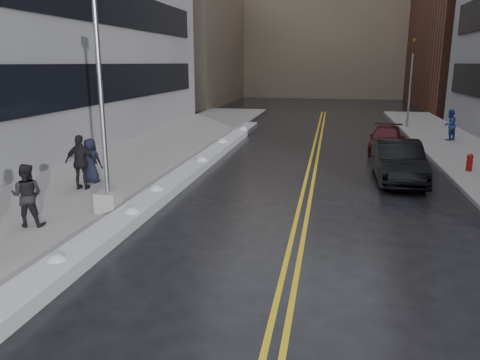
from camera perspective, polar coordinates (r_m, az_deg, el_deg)
The scene contains 16 objects.
ground at distance 11.98m, azimuth -5.56°, elevation -8.29°, with size 160.00×160.00×0.00m, color black.
sidewalk_west at distance 22.91m, azimuth -12.29°, elevation 2.52°, with size 5.50×50.00×0.15m, color gray.
lane_line_left at distance 21.11m, azimuth 8.38°, elevation 1.52°, with size 0.12×50.00×0.01m, color gold.
lane_line_right at distance 21.10m, azimuth 9.19°, elevation 1.48°, with size 0.12×50.00×0.01m, color gold.
snow_ridge at distance 19.94m, azimuth -5.82°, elevation 1.34°, with size 0.90×30.00×0.34m, color #BBBCC4.
building_west_far at distance 57.90m, azimuth -8.29°, elevation 18.37°, with size 14.00×22.00×18.00m, color gray.
building_far at distance 70.90m, azimuth 10.60°, elevation 19.10°, with size 36.00×16.00×22.00m, color gray.
lamppost at distance 14.34m, azimuth -16.29°, elevation 5.45°, with size 0.65×0.65×7.62m.
fire_hydrant at distance 21.76m, azimuth 26.21°, elevation 2.04°, with size 0.26×0.26×0.73m.
traffic_signal at distance 35.01m, azimuth 20.10°, elevation 11.39°, with size 0.16×0.20×6.00m.
pedestrian_b at distance 14.07m, azimuth -24.52°, elevation -1.70°, with size 0.85×0.66×1.75m, color black.
pedestrian_c at distance 18.39m, azimuth -17.73°, elevation 2.26°, with size 0.82×0.53×1.68m, color black.
pedestrian_d at distance 17.47m, azimuth -18.80°, elevation 2.05°, with size 1.15×0.48×1.96m, color black.
pedestrian_east at distance 29.95m, azimuth 24.19°, elevation 6.14°, with size 0.86×0.67×1.77m, color navy.
car_black at distance 19.39m, azimuth 18.72°, elevation 2.17°, with size 1.67×4.80×1.58m, color black.
car_maroon at distance 25.90m, azimuth 17.50°, elevation 4.76°, with size 1.78×4.39×1.27m, color #3C090F.
Camera 1 is at (3.24, -10.60, 4.55)m, focal length 35.00 mm.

